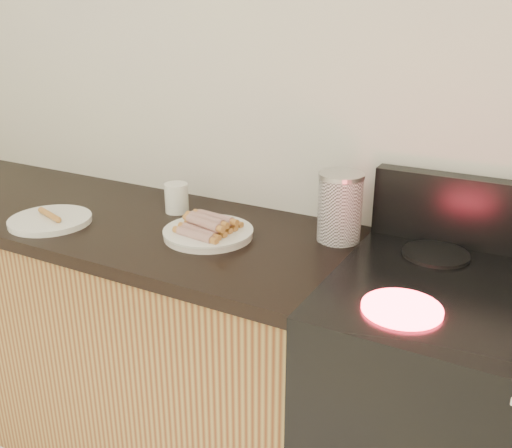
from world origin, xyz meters
The scene contains 11 objects.
wall_back centered at (0.00, 2.00, 1.30)m, with size 4.00×0.04×2.60m, color silver.
cabinet_base centered at (-0.70, 1.69, 0.43)m, with size 2.20×0.59×0.86m, color olive.
counter_slab centered at (-0.70, 1.69, 0.88)m, with size 2.20×0.62×0.04m, color black.
burner_near_left centered at (0.61, 1.51, 0.92)m, with size 0.18×0.18×0.01m, color #FF1E2D.
burner_far_left centered at (0.61, 1.84, 0.92)m, with size 0.18×0.18×0.01m, color black.
main_plate centered at (-0.02, 1.68, 0.91)m, with size 0.27×0.27×0.02m, color silver.
side_plate centered at (-0.53, 1.54, 0.91)m, with size 0.26×0.26×0.02m, color white.
hotdog_pile centered at (-0.02, 1.68, 0.94)m, with size 0.13×0.19×0.05m.
plain_sausages centered at (-0.53, 1.54, 0.93)m, with size 0.13×0.06×0.02m.
canister centered at (0.33, 1.85, 1.00)m, with size 0.13×0.13×0.20m.
mug centered at (-0.24, 1.82, 0.95)m, with size 0.08×0.08×0.10m, color white.
Camera 1 is at (0.86, 0.37, 1.55)m, focal length 40.00 mm.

